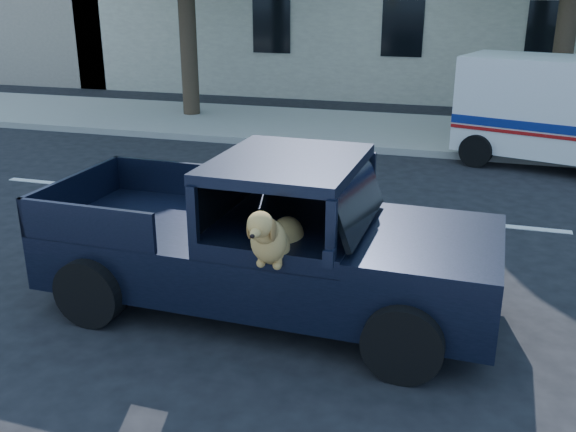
# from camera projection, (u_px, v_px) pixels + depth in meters

# --- Properties ---
(ground) EXTENTS (120.00, 120.00, 0.00)m
(ground) POSITION_uv_depth(u_px,v_px,m) (162.00, 292.00, 7.44)
(ground) COLOR black
(ground) RESTS_ON ground
(far_sidewalk) EXTENTS (60.00, 4.00, 0.15)m
(far_sidewalk) POSITION_uv_depth(u_px,v_px,m) (335.00, 128.00, 15.72)
(far_sidewalk) COLOR gray
(far_sidewalk) RESTS_ON ground
(lane_stripes) EXTENTS (21.60, 0.14, 0.01)m
(lane_stripes) POSITION_uv_depth(u_px,v_px,m) (379.00, 214.00, 9.98)
(lane_stripes) COLOR silver
(lane_stripes) RESTS_ON ground
(pickup_truck) EXTENTS (4.84, 2.51, 1.71)m
(pickup_truck) POSITION_uv_depth(u_px,v_px,m) (260.00, 258.00, 6.92)
(pickup_truck) COLOR black
(pickup_truck) RESTS_ON ground
(mail_truck) EXTENTS (4.15, 2.82, 2.09)m
(mail_truck) POSITION_uv_depth(u_px,v_px,m) (558.00, 120.00, 12.37)
(mail_truck) COLOR silver
(mail_truck) RESTS_ON ground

